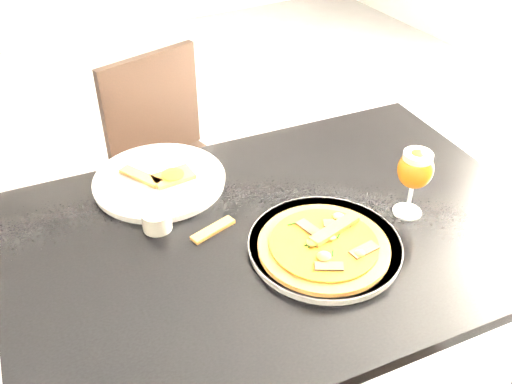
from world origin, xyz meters
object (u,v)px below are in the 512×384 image
chair_far (175,166)px  pizza (324,245)px  beer_glass (415,170)px  dining_table (279,259)px

chair_far → pizza: bearing=-102.6°
pizza → beer_glass: size_ratio=1.66×
pizza → beer_glass: beer_glass is taller
chair_far → beer_glass: (0.26, -0.85, 0.41)m
dining_table → pizza: size_ratio=4.55×
beer_glass → dining_table: bearing=162.8°
chair_far → beer_glass: 0.98m
chair_far → pizza: (0.01, -0.88, 0.32)m
dining_table → beer_glass: (0.29, -0.09, 0.21)m
dining_table → chair_far: bearing=92.4°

